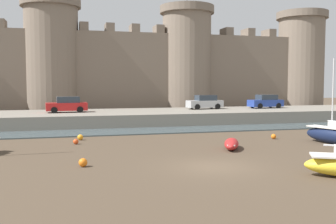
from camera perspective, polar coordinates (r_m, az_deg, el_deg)
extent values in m
plane|color=#4C3D2D|center=(20.68, 6.76, -7.93)|extent=(160.00, 160.00, 0.00)
cube|color=#47565B|center=(35.37, -2.48, -2.74)|extent=(80.00, 4.50, 0.10)
cube|color=gray|center=(42.38, -4.56, -0.76)|extent=(65.73, 10.00, 1.31)
cube|color=#7A6B5B|center=(52.71, -6.64, 5.44)|extent=(53.73, 2.80, 10.93)
cylinder|color=#7A6B5B|center=(52.26, -16.49, 6.88)|extent=(6.63, 6.63, 13.80)
cylinder|color=#706254|center=(53.13, -16.66, 14.87)|extent=(7.42, 7.42, 1.00)
cylinder|color=#7A6B5B|center=(54.75, 2.74, 6.92)|extent=(6.63, 6.63, 13.80)
cylinder|color=#706254|center=(55.58, 2.77, 14.56)|extent=(7.42, 7.42, 1.00)
cylinder|color=#7A6B5B|center=(62.49, 18.71, 6.37)|extent=(6.63, 6.63, 13.80)
cylinder|color=#706254|center=(63.22, 18.87, 13.08)|extent=(7.42, 7.42, 1.00)
cube|color=#746557|center=(53.18, -23.07, 11.62)|extent=(1.10, 2.52, 1.10)
cube|color=#746557|center=(52.72, -12.14, 11.93)|extent=(1.10, 2.52, 1.10)
cube|color=#746557|center=(52.97, -8.50, 11.94)|extent=(1.10, 2.52, 1.10)
cube|color=#746557|center=(53.43, -4.91, 11.91)|extent=(1.10, 2.52, 1.10)
cube|color=#746557|center=(54.09, -1.39, 11.83)|extent=(1.10, 2.52, 1.10)
cube|color=#746557|center=(57.17, 8.49, 11.37)|extent=(1.10, 2.52, 1.10)
cube|color=#746557|center=(58.53, 11.52, 11.17)|extent=(1.10, 2.52, 1.10)
cube|color=#746557|center=(60.04, 14.39, 10.94)|extent=(1.10, 2.52, 1.10)
ellipsoid|color=red|center=(26.22, 9.20, -4.59)|extent=(2.09, 3.05, 0.70)
ellipsoid|color=#F23939|center=(26.21, 9.20, -4.46)|extent=(1.68, 2.48, 0.39)
cube|color=beige|center=(26.42, 9.22, -4.30)|extent=(0.79, 0.52, 0.06)
cube|color=beige|center=(25.07, 9.13, -4.80)|extent=(0.58, 0.47, 0.08)
ellipsoid|color=#141E3D|center=(30.41, 23.02, -3.20)|extent=(2.51, 4.85, 1.18)
cube|color=silver|center=(30.34, 23.05, -2.17)|extent=(2.18, 4.25, 0.08)
cylinder|color=silver|center=(30.32, 22.82, 2.55)|extent=(0.10, 0.10, 4.91)
sphere|color=orange|center=(30.68, -12.62, -3.60)|extent=(0.44, 0.44, 0.44)
sphere|color=orange|center=(21.00, -12.23, -7.18)|extent=(0.45, 0.45, 0.45)
sphere|color=#E04C1E|center=(28.72, -13.24, -4.19)|extent=(0.38, 0.38, 0.38)
sphere|color=orange|center=(31.61, 15.08, -3.45)|extent=(0.39, 0.39, 0.39)
cube|color=red|center=(41.79, -14.50, 0.77)|extent=(4.21, 2.00, 0.80)
cube|color=#2D3842|center=(41.77, -14.32, 1.73)|extent=(2.36, 1.66, 0.64)
cylinder|color=black|center=(40.89, -16.18, 0.27)|extent=(0.65, 0.23, 0.64)
cylinder|color=black|center=(42.58, -16.29, 0.42)|extent=(0.65, 0.23, 0.64)
cylinder|color=black|center=(41.08, -12.64, 0.35)|extent=(0.65, 0.23, 0.64)
cylinder|color=black|center=(42.77, -12.89, 0.50)|extent=(0.65, 0.23, 0.64)
cube|color=#B2B5B7|center=(45.88, 5.33, 1.19)|extent=(4.21, 2.00, 0.80)
cube|color=#2D3842|center=(45.91, 5.51, 2.06)|extent=(2.36, 1.66, 0.64)
cylinder|color=black|center=(44.61, 4.29, 0.74)|extent=(0.65, 0.23, 0.64)
cylinder|color=black|center=(46.17, 3.46, 0.87)|extent=(0.65, 0.23, 0.64)
cylinder|color=black|center=(45.67, 7.22, 0.80)|extent=(0.65, 0.23, 0.64)
cylinder|color=black|center=(47.20, 6.31, 0.92)|extent=(0.65, 0.23, 0.64)
cube|color=#263F99|center=(48.81, 13.95, 1.26)|extent=(4.21, 2.00, 0.80)
cube|color=#2D3842|center=(48.87, 14.11, 2.08)|extent=(2.36, 1.66, 0.64)
cylinder|color=black|center=(47.43, 13.21, 0.85)|extent=(0.65, 0.23, 0.64)
cylinder|color=black|center=(48.88, 12.15, 0.97)|extent=(0.65, 0.23, 0.64)
cylinder|color=black|center=(48.83, 15.74, 0.90)|extent=(0.65, 0.23, 0.64)
cylinder|color=black|center=(50.23, 14.64, 1.01)|extent=(0.65, 0.23, 0.64)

